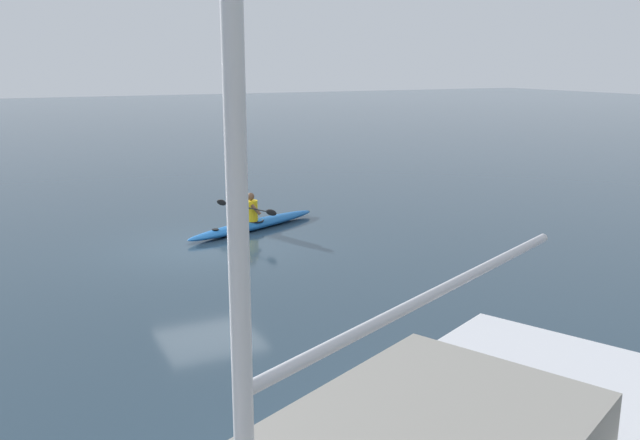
{
  "coord_description": "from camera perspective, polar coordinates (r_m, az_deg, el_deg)",
  "views": [
    {
      "loc": [
        4.66,
        16.01,
        4.54
      ],
      "look_at": [
        -1.06,
        4.35,
        1.51
      ],
      "focal_mm": 38.06,
      "sensor_mm": 36.0,
      "label": 1
    }
  ],
  "objects": [
    {
      "name": "ground_plane",
      "position": [
        17.28,
        -9.56,
        -2.26
      ],
      "size": [
        160.0,
        160.0,
        0.0
      ],
      "primitive_type": "plane",
      "color": "#283D4C"
    },
    {
      "name": "kayak",
      "position": [
        18.93,
        -5.58,
        -0.38
      ],
      "size": [
        4.49,
        2.33,
        0.25
      ],
      "color": "#1959A5",
      "rests_on": "ground"
    },
    {
      "name": "kayaker",
      "position": [
        18.75,
        -5.87,
        0.93
      ],
      "size": [
        0.96,
        2.21,
        0.79
      ],
      "color": "yellow",
      "rests_on": "kayak"
    }
  ]
}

